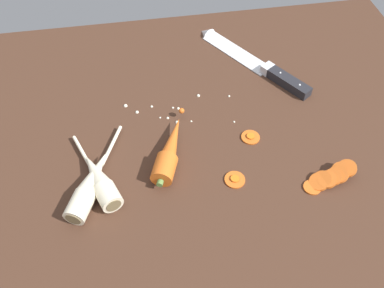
{
  "coord_description": "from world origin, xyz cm",
  "views": [
    {
      "loc": [
        -8.72,
        -53.68,
        64.63
      ],
      "look_at": [
        0.0,
        -2.0,
        1.5
      ],
      "focal_mm": 38.45,
      "sensor_mm": 36.0,
      "label": 1
    }
  ],
  "objects_px": {
    "carrot_slice_stack": "(330,177)",
    "carrot_slice_stray_near": "(235,179)",
    "parsnip_front": "(90,185)",
    "parsnip_mid_left": "(99,180)",
    "whole_carrot": "(170,150)",
    "carrot_slice_stray_mid": "(251,137)",
    "chefs_knife": "(249,59)"
  },
  "relations": [
    {
      "from": "carrot_slice_stack",
      "to": "carrot_slice_stray_near",
      "type": "height_order",
      "value": "carrot_slice_stack"
    },
    {
      "from": "parsnip_front",
      "to": "parsnip_mid_left",
      "type": "height_order",
      "value": "same"
    },
    {
      "from": "whole_carrot",
      "to": "carrot_slice_stray_near",
      "type": "bearing_deg",
      "value": -33.87
    },
    {
      "from": "parsnip_mid_left",
      "to": "carrot_slice_stack",
      "type": "bearing_deg",
      "value": -8.06
    },
    {
      "from": "carrot_slice_stray_mid",
      "to": "parsnip_mid_left",
      "type": "bearing_deg",
      "value": -167.43
    },
    {
      "from": "parsnip_front",
      "to": "carrot_slice_stray_mid",
      "type": "xyz_separation_m",
      "value": [
        0.32,
        0.08,
        -0.02
      ]
    },
    {
      "from": "chefs_knife",
      "to": "carrot_slice_stack",
      "type": "relative_size",
      "value": 2.9
    },
    {
      "from": "whole_carrot",
      "to": "parsnip_mid_left",
      "type": "bearing_deg",
      "value": -161.26
    },
    {
      "from": "parsnip_mid_left",
      "to": "carrot_slice_stray_near",
      "type": "bearing_deg",
      "value": -6.71
    },
    {
      "from": "chefs_knife",
      "to": "carrot_slice_stray_mid",
      "type": "xyz_separation_m",
      "value": [
        -0.06,
        -0.24,
        -0.0
      ]
    },
    {
      "from": "whole_carrot",
      "to": "parsnip_mid_left",
      "type": "height_order",
      "value": "whole_carrot"
    },
    {
      "from": "parsnip_mid_left",
      "to": "carrot_slice_stack",
      "type": "distance_m",
      "value": 0.43
    },
    {
      "from": "whole_carrot",
      "to": "carrot_slice_stack",
      "type": "relative_size",
      "value": 1.77
    },
    {
      "from": "whole_carrot",
      "to": "carrot_slice_stray_mid",
      "type": "xyz_separation_m",
      "value": [
        0.17,
        0.02,
        -0.02
      ]
    },
    {
      "from": "whole_carrot",
      "to": "carrot_slice_stray_near",
      "type": "height_order",
      "value": "whole_carrot"
    },
    {
      "from": "whole_carrot",
      "to": "parsnip_front",
      "type": "distance_m",
      "value": 0.16
    },
    {
      "from": "whole_carrot",
      "to": "carrot_slice_stray_near",
      "type": "distance_m",
      "value": 0.14
    },
    {
      "from": "parsnip_front",
      "to": "carrot_slice_stack",
      "type": "relative_size",
      "value": 2.06
    },
    {
      "from": "parsnip_mid_left",
      "to": "chefs_knife",
      "type": "bearing_deg",
      "value": 40.17
    },
    {
      "from": "parsnip_front",
      "to": "carrot_slice_stack",
      "type": "distance_m",
      "value": 0.45
    },
    {
      "from": "parsnip_mid_left",
      "to": "carrot_slice_stray_near",
      "type": "xyz_separation_m",
      "value": [
        0.25,
        -0.03,
        -0.02
      ]
    },
    {
      "from": "chefs_knife",
      "to": "carrot_slice_stray_near",
      "type": "relative_size",
      "value": 7.84
    },
    {
      "from": "chefs_knife",
      "to": "whole_carrot",
      "type": "height_order",
      "value": "whole_carrot"
    },
    {
      "from": "carrot_slice_stray_near",
      "to": "carrot_slice_stray_mid",
      "type": "bearing_deg",
      "value": 60.06
    },
    {
      "from": "whole_carrot",
      "to": "parsnip_front",
      "type": "height_order",
      "value": "whole_carrot"
    },
    {
      "from": "carrot_slice_stack",
      "to": "carrot_slice_stray_near",
      "type": "bearing_deg",
      "value": 170.02
    },
    {
      "from": "carrot_slice_stray_near",
      "to": "carrot_slice_stack",
      "type": "bearing_deg",
      "value": -9.98
    },
    {
      "from": "carrot_slice_stray_mid",
      "to": "carrot_slice_stray_near",
      "type": "bearing_deg",
      "value": -119.94
    },
    {
      "from": "chefs_knife",
      "to": "carrot_slice_stray_near",
      "type": "xyz_separation_m",
      "value": [
        -0.12,
        -0.34,
        -0.0
      ]
    },
    {
      "from": "parsnip_mid_left",
      "to": "carrot_slice_stack",
      "type": "relative_size",
      "value": 1.82
    },
    {
      "from": "parsnip_front",
      "to": "parsnip_mid_left",
      "type": "xyz_separation_m",
      "value": [
        0.02,
        0.01,
        0.0
      ]
    },
    {
      "from": "carrot_slice_stack",
      "to": "carrot_slice_stray_near",
      "type": "relative_size",
      "value": 2.7
    }
  ]
}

